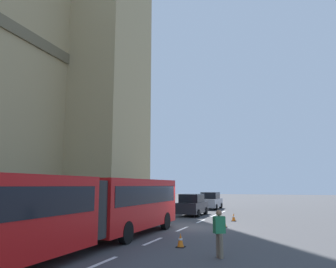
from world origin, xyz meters
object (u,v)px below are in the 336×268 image
sedan_trailing (211,201)px  traffic_cone_middle (224,223)px  traffic_cone_west (180,240)px  sedan_lead (193,205)px  traffic_cone_east (234,217)px  pedestrian_near_cones (219,232)px  articulated_bus (78,206)px

sedan_trailing → traffic_cone_middle: size_ratio=7.59×
sedan_trailing → traffic_cone_west: size_ratio=7.59×
sedan_lead → sedan_trailing: size_ratio=1.00×
traffic_cone_east → traffic_cone_middle: bearing=179.3°
traffic_cone_east → pedestrian_near_cones: 12.54m
articulated_bus → sedan_trailing: 24.54m
sedan_trailing → traffic_cone_east: bearing=-159.9°
articulated_bus → sedan_lead: articulated_bus is taller
sedan_trailing → pedestrian_near_cones: bearing=-167.0°
sedan_trailing → traffic_cone_middle: sedan_trailing is taller
pedestrian_near_cones → sedan_trailing: bearing=13.0°
traffic_cone_west → traffic_cone_middle: same height
sedan_lead → pedestrian_near_cones: sedan_lead is taller
articulated_bus → traffic_cone_east: 13.92m
articulated_bus → sedan_lead: (16.43, -0.23, -0.83)m
sedan_trailing → traffic_cone_west: 22.63m
traffic_cone_west → traffic_cone_east: (10.98, -0.60, 0.00)m
traffic_cone_middle → traffic_cone_west: bearing=175.6°
traffic_cone_middle → traffic_cone_east: 3.69m
sedan_trailing → traffic_cone_west: sedan_trailing is taller
traffic_cone_east → sedan_trailing: bearing=20.1°
sedan_trailing → traffic_cone_west: bearing=-171.0°
articulated_bus → traffic_cone_middle: size_ratio=29.92×
articulated_bus → traffic_cone_middle: bearing=-23.9°
sedan_trailing → traffic_cone_middle: bearing=-164.7°
traffic_cone_west → pedestrian_near_cones: pedestrian_near_cones is taller
traffic_cone_west → sedan_trailing: bearing=9.0°
sedan_lead → traffic_cone_east: (-3.26, -4.02, -0.63)m
sedan_trailing → traffic_cone_middle: 15.62m
articulated_bus → pedestrian_near_cones: bearing=-82.7°
articulated_bus → traffic_cone_west: 4.50m
traffic_cone_middle → pedestrian_near_cones: size_ratio=0.34×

